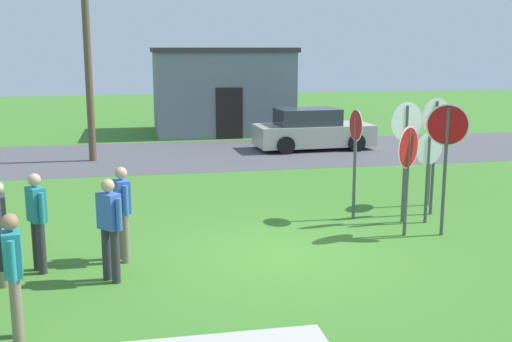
{
  "coord_description": "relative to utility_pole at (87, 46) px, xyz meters",
  "views": [
    {
      "loc": [
        -2.6,
        -10.54,
        3.72
      ],
      "look_at": [
        -0.22,
        1.34,
        1.3
      ],
      "focal_mm": 43.7,
      "sensor_mm": 36.0,
      "label": 1
    }
  ],
  "objects": [
    {
      "name": "street_asphalt",
      "position": [
        3.92,
        0.46,
        -3.76
      ],
      "size": [
        60.0,
        6.4,
        0.01
      ],
      "primitive_type": "cube",
      "color": "#4C4C51",
      "rests_on": "ground"
    },
    {
      "name": "stop_sign_low_front",
      "position": [
        6.61,
        -9.89,
        -2.24
      ],
      "size": [
        0.66,
        0.55,
        2.21
      ],
      "color": "#474C4C",
      "rests_on": "ground"
    },
    {
      "name": "ground_plane",
      "position": [
        3.92,
        -10.54,
        -3.77
      ],
      "size": [
        80.0,
        80.0,
        0.0
      ],
      "primitive_type": "plane",
      "color": "#3D7528"
    },
    {
      "name": "parked_car_on_street",
      "position": [
        7.84,
        0.91,
        -3.08
      ],
      "size": [
        4.37,
        2.15,
        1.51
      ],
      "color": "#B7B2A3",
      "rests_on": "ground"
    },
    {
      "name": "person_with_sunhat",
      "position": [
        -0.29,
        -10.6,
        -2.82
      ],
      "size": [
        0.37,
        0.51,
        1.69
      ],
      "color": "#2D2D33",
      "rests_on": "ground"
    },
    {
      "name": "person_on_left",
      "position": [
        -0.78,
        -11.09,
        -2.82
      ],
      "size": [
        0.29,
        0.56,
        1.69
      ],
      "color": "#7A6B56",
      "rests_on": "ground"
    },
    {
      "name": "stop_sign_center_cluster",
      "position": [
        7.44,
        -9.09,
        -2.45
      ],
      "size": [
        0.66,
        0.15,
        1.95
      ],
      "color": "#474C4C",
      "rests_on": "ground"
    },
    {
      "name": "stop_sign_rear_left",
      "position": [
        7.34,
        -10.01,
        -1.94
      ],
      "size": [
        0.71,
        0.46,
        2.64
      ],
      "color": "#474C4C",
      "rests_on": "ground"
    },
    {
      "name": "stop_sign_tallest",
      "position": [
        6.97,
        -8.97,
        -1.97
      ],
      "size": [
        0.8,
        0.25,
        2.59
      ],
      "color": "#474C4C",
      "rests_on": "ground"
    },
    {
      "name": "person_holding_notes",
      "position": [
        -0.24,
        -13.17,
        -2.78
      ],
      "size": [
        0.39,
        0.56,
        1.69
      ],
      "color": "#7A6B56",
      "rests_on": "ground"
    },
    {
      "name": "building_background",
      "position": [
        5.24,
        6.28,
        -1.91
      ],
      "size": [
        5.97,
        4.61,
        3.7
      ],
      "color": "slate",
      "rests_on": "ground"
    },
    {
      "name": "person_in_blue",
      "position": [
        0.91,
        -11.28,
        -2.82
      ],
      "size": [
        0.41,
        0.45,
        1.69
      ],
      "color": "#2D2D33",
      "rests_on": "ground"
    },
    {
      "name": "stop_sign_nearest",
      "position": [
        7.88,
        -8.49,
        -1.95
      ],
      "size": [
        0.8,
        0.24,
        2.63
      ],
      "color": "#474C4C",
      "rests_on": "ground"
    },
    {
      "name": "stop_sign_rear_right",
      "position": [
        8.19,
        -7.72,
        -2.07
      ],
      "size": [
        0.38,
        0.74,
        2.46
      ],
      "color": "#474C4C",
      "rests_on": "ground"
    },
    {
      "name": "person_in_teal",
      "position": [
        1.1,
        -10.31,
        -2.82
      ],
      "size": [
        0.31,
        0.55,
        1.69
      ],
      "color": "#7A6B56",
      "rests_on": "ground"
    },
    {
      "name": "stop_sign_far_back",
      "position": [
        6.03,
        -8.49,
        -2.14
      ],
      "size": [
        0.07,
        0.69,
        2.41
      ],
      "color": "#474C4C",
      "rests_on": "ground"
    },
    {
      "name": "utility_pole",
      "position": [
        0.0,
        0.0,
        0.0
      ],
      "size": [
        1.8,
        0.24,
        7.18
      ],
      "color": "brown",
      "rests_on": "ground"
    }
  ]
}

